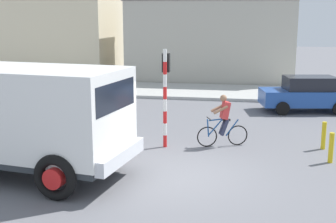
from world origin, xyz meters
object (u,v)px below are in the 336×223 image
object	(u,v)px
car_red_near	(307,94)
bollard_far	(324,136)
truck_foreground	(28,114)
traffic_light_pole	(165,84)
cyclist	(223,121)
bollard_near	(331,148)

from	to	relation	value
car_red_near	bollard_far	size ratio (longest dim) A/B	4.71
car_red_near	truck_foreground	bearing A→B (deg)	-129.23
traffic_light_pole	bollard_far	xyz separation A→B (m)	(5.07, 0.62, -1.62)
car_red_near	cyclist	bearing A→B (deg)	-117.83
truck_foreground	car_red_near	size ratio (longest dim) A/B	1.34
bollard_near	cyclist	bearing A→B (deg)	160.10
car_red_near	bollard_near	world-z (taller)	car_red_near
cyclist	bollard_near	distance (m)	3.44
bollard_far	car_red_near	bearing A→B (deg)	88.61
bollard_near	bollard_far	size ratio (longest dim) A/B	1.00
car_red_near	traffic_light_pole	bearing A→B (deg)	-127.72
truck_foreground	bollard_far	world-z (taller)	truck_foreground
traffic_light_pole	car_red_near	distance (m)	8.62
traffic_light_pole	bollard_far	bearing A→B (deg)	6.96
car_red_near	bollard_far	world-z (taller)	car_red_near
truck_foreground	cyclist	distance (m)	6.21
cyclist	car_red_near	bearing A→B (deg)	62.17
truck_foreground	bollard_near	xyz separation A→B (m)	(8.11, 2.58, -1.22)
cyclist	traffic_light_pole	size ratio (longest dim) A/B	0.54
traffic_light_pole	bollard_far	size ratio (longest dim) A/B	3.56
truck_foreground	bollard_near	bearing A→B (deg)	17.66
cyclist	bollard_near	xyz separation A→B (m)	(3.21, -1.16, -0.41)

